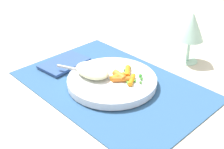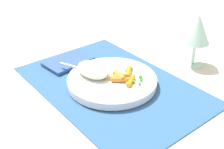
# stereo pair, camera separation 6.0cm
# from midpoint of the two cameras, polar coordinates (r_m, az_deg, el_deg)

# --- Properties ---
(ground_plane) EXTENTS (2.40, 2.40, 0.00)m
(ground_plane) POSITION_cam_midpoint_polar(r_m,az_deg,el_deg) (0.81, -2.11, -2.22)
(ground_plane) COLOR beige
(placemat) EXTENTS (0.51, 0.34, 0.01)m
(placemat) POSITION_cam_midpoint_polar(r_m,az_deg,el_deg) (0.81, -2.11, -2.04)
(placemat) COLOR #2D5684
(placemat) RESTS_ON ground_plane
(plate) EXTENTS (0.24, 0.24, 0.02)m
(plate) POSITION_cam_midpoint_polar(r_m,az_deg,el_deg) (0.80, -2.13, -1.27)
(plate) COLOR white
(plate) RESTS_ON placemat
(rice_mound) EXTENTS (0.11, 0.07, 0.03)m
(rice_mound) POSITION_cam_midpoint_polar(r_m,az_deg,el_deg) (0.81, -5.98, 0.72)
(rice_mound) COLOR beige
(rice_mound) RESTS_ON plate
(carrot_portion) EXTENTS (0.08, 0.09, 0.02)m
(carrot_portion) POSITION_cam_midpoint_polar(r_m,az_deg,el_deg) (0.79, 0.00, -0.38)
(carrot_portion) COLOR orange
(carrot_portion) RESTS_ON plate
(pea_scatter) EXTENTS (0.09, 0.07, 0.01)m
(pea_scatter) POSITION_cam_midpoint_polar(r_m,az_deg,el_deg) (0.80, 1.41, -0.42)
(pea_scatter) COLOR #4D8C46
(pea_scatter) RESTS_ON plate
(fork) EXTENTS (0.19, 0.09, 0.01)m
(fork) POSITION_cam_midpoint_polar(r_m,az_deg,el_deg) (0.82, -5.17, 0.15)
(fork) COLOR silver
(fork) RESTS_ON plate
(wine_glass) EXTENTS (0.08, 0.08, 0.16)m
(wine_glass) POSITION_cam_midpoint_polar(r_m,az_deg,el_deg) (0.92, 13.21, 8.72)
(wine_glass) COLOR #B2E0CC
(wine_glass) RESTS_ON ground_plane
(napkin) EXTENTS (0.10, 0.15, 0.01)m
(napkin) POSITION_cam_midpoint_polar(r_m,az_deg,el_deg) (0.92, -10.98, 2.13)
(napkin) COLOR #33518C
(napkin) RESTS_ON placemat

